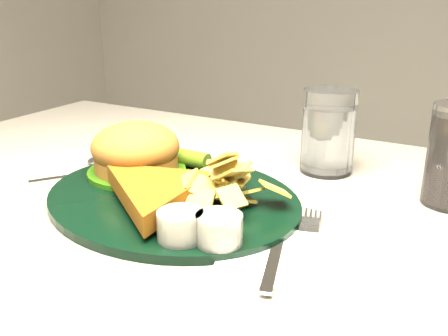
# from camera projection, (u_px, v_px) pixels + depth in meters

# --- Properties ---
(dinner_plate) EXTENTS (0.40, 0.35, 0.08)m
(dinner_plate) POSITION_uv_depth(u_px,v_px,m) (171.00, 174.00, 0.62)
(dinner_plate) COLOR black
(dinner_plate) RESTS_ON table
(water_glass) EXTENTS (0.09, 0.09, 0.12)m
(water_glass) POSITION_uv_depth(u_px,v_px,m) (328.00, 131.00, 0.73)
(water_glass) COLOR silver
(water_glass) RESTS_ON table
(fork_napkin) EXTENTS (0.17, 0.20, 0.01)m
(fork_napkin) POSITION_uv_depth(u_px,v_px,m) (278.00, 253.00, 0.50)
(fork_napkin) COLOR white
(fork_napkin) RESTS_ON table
(spoon) EXTENTS (0.12, 0.15, 0.01)m
(spoon) POSITION_uv_depth(u_px,v_px,m) (70.00, 175.00, 0.72)
(spoon) COLOR silver
(spoon) RESTS_ON table
(ramekin) EXTENTS (0.05, 0.05, 0.03)m
(ramekin) POSITION_uv_depth(u_px,v_px,m) (168.00, 145.00, 0.83)
(ramekin) COLOR white
(ramekin) RESTS_ON table
(wrapped_straw) EXTENTS (0.18, 0.18, 0.01)m
(wrapped_straw) POSITION_uv_depth(u_px,v_px,m) (186.00, 165.00, 0.76)
(wrapped_straw) COLOR white
(wrapped_straw) RESTS_ON table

